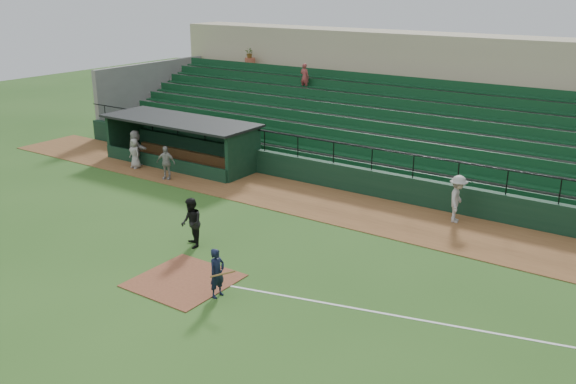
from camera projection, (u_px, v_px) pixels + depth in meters
The scene contains 12 objects.
ground at pixel (204, 270), 21.16m from camera, with size 90.00×90.00×0.00m, color #2A521A.
warning_track at pixel (327, 204), 27.40m from camera, with size 40.00×4.00×0.03m, color brown.
home_plate_dirt at pixel (184, 281), 20.38m from camera, with size 3.00×3.00×0.03m, color brown.
foul_line at pixel (443, 324), 17.80m from camera, with size 18.00×0.09×0.01m, color white.
stadium_structure at pixel (410, 119), 33.27m from camera, with size 38.00×13.08×6.40m.
dugout at pixel (186, 138), 33.44m from camera, with size 8.90×3.20×2.42m.
batter_at_plate at pixel (217, 273), 19.15m from camera, with size 1.00×0.67×1.59m.
umpire at pixel (191, 223), 22.74m from camera, with size 0.90×0.70×1.86m, color black.
runner at pixel (457, 199), 25.04m from camera, with size 1.26×0.72×1.95m, color #A9A39E.
dugout_player_a at pixel (166, 163), 30.58m from camera, with size 0.97×0.41×1.66m, color #A29C97.
dugout_player_b at pixel (135, 153), 32.43m from camera, with size 0.76×0.50×1.56m, color #9B9691.
dugout_player_c at pixel (136, 147), 33.01m from camera, with size 1.72×0.55×1.85m, color #9E9994.
Camera 1 is at (13.23, -14.22, 9.27)m, focal length 38.98 mm.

